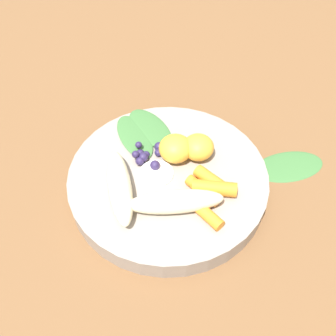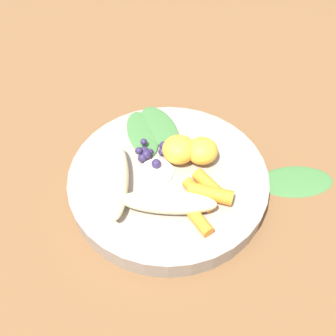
{
  "view_description": "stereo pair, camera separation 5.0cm",
  "coord_description": "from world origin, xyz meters",
  "px_view_note": "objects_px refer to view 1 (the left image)",
  "views": [
    {
      "loc": [
        0.05,
        0.32,
        0.42
      ],
      "look_at": [
        0.0,
        0.0,
        0.04
      ],
      "focal_mm": 38.3,
      "sensor_mm": 36.0,
      "label": 1
    },
    {
      "loc": [
        -0.0,
        0.32,
        0.42
      ],
      "look_at": [
        0.0,
        0.0,
        0.04
      ],
      "focal_mm": 38.3,
      "sensor_mm": 36.0,
      "label": 2
    }
  ],
  "objects_px": {
    "orange_segment_near": "(176,148)",
    "kale_leaf_stray": "(289,165)",
    "banana_peeled_right": "(120,186)",
    "banana_peeled_left": "(172,202)",
    "bowl": "(168,179)"
  },
  "relations": [
    {
      "from": "orange_segment_near",
      "to": "kale_leaf_stray",
      "type": "bearing_deg",
      "value": 173.79
    },
    {
      "from": "orange_segment_near",
      "to": "kale_leaf_stray",
      "type": "relative_size",
      "value": 0.43
    },
    {
      "from": "banana_peeled_right",
      "to": "orange_segment_near",
      "type": "relative_size",
      "value": 2.59
    },
    {
      "from": "banana_peeled_right",
      "to": "orange_segment_near",
      "type": "height_order",
      "value": "orange_segment_near"
    },
    {
      "from": "banana_peeled_left",
      "to": "banana_peeled_right",
      "type": "height_order",
      "value": "same"
    },
    {
      "from": "banana_peeled_right",
      "to": "kale_leaf_stray",
      "type": "bearing_deg",
      "value": 94.75
    },
    {
      "from": "banana_peeled_left",
      "to": "kale_leaf_stray",
      "type": "relative_size",
      "value": 1.11
    },
    {
      "from": "bowl",
      "to": "banana_peeled_right",
      "type": "xyz_separation_m",
      "value": [
        0.07,
        0.03,
        0.03
      ]
    },
    {
      "from": "bowl",
      "to": "banana_peeled_left",
      "type": "relative_size",
      "value": 2.28
    },
    {
      "from": "banana_peeled_left",
      "to": "kale_leaf_stray",
      "type": "bearing_deg",
      "value": 23.18
    },
    {
      "from": "bowl",
      "to": "kale_leaf_stray",
      "type": "height_order",
      "value": "bowl"
    },
    {
      "from": "banana_peeled_right",
      "to": "bowl",
      "type": "bearing_deg",
      "value": 107.85
    },
    {
      "from": "orange_segment_near",
      "to": "kale_leaf_stray",
      "type": "xyz_separation_m",
      "value": [
        -0.18,
        0.02,
        -0.05
      ]
    },
    {
      "from": "banana_peeled_right",
      "to": "banana_peeled_left",
      "type": "bearing_deg",
      "value": 57.92
    },
    {
      "from": "bowl",
      "to": "banana_peeled_left",
      "type": "xyz_separation_m",
      "value": [
        0.0,
        0.06,
        0.03
      ]
    }
  ]
}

